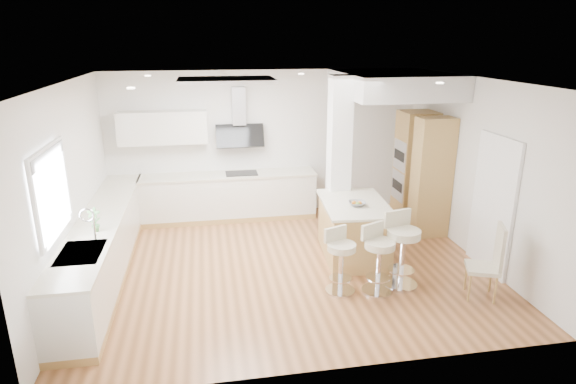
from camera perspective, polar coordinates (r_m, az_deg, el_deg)
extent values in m
plane|color=#A86B3E|center=(7.54, -0.12, -8.69)|extent=(6.00, 6.00, 0.00)
cube|color=silver|center=(7.54, -0.12, -8.69)|extent=(6.00, 5.00, 0.02)
cube|color=white|center=(9.43, -2.72, 5.77)|extent=(6.00, 0.04, 2.80)
cube|color=white|center=(7.18, -24.45, 0.29)|extent=(0.04, 5.00, 2.80)
cube|color=white|center=(8.08, 21.37, 2.49)|extent=(0.04, 5.00, 2.80)
cube|color=white|center=(7.28, -7.34, 13.03)|extent=(1.40, 0.95, 0.05)
cube|color=white|center=(7.28, -7.34, 12.91)|extent=(1.25, 0.80, 0.03)
cylinder|color=white|center=(8.21, -16.28, 13.08)|extent=(0.10, 0.10, 0.02)
cylinder|color=white|center=(6.23, -18.12, 11.63)|extent=(0.10, 0.10, 0.02)
cylinder|color=white|center=(8.33, 1.56, 13.82)|extent=(0.10, 0.10, 0.02)
cylinder|color=white|center=(8.29, 12.78, 13.38)|extent=(0.10, 0.10, 0.02)
cylinder|color=white|center=(6.93, 17.54, 12.22)|extent=(0.10, 0.10, 0.02)
cube|color=silver|center=(6.27, -26.30, 0.04)|extent=(0.03, 1.15, 0.95)
cube|color=white|center=(6.14, -26.85, 4.54)|extent=(0.04, 1.28, 0.06)
cube|color=white|center=(6.42, -25.60, -4.25)|extent=(0.04, 1.28, 0.06)
cube|color=white|center=(5.71, -27.80, -1.79)|extent=(0.04, 0.06, 0.95)
cube|color=white|center=(6.83, -24.88, 1.59)|extent=(0.04, 0.06, 0.95)
cube|color=#ACAFB3|center=(6.16, -26.62, 3.87)|extent=(0.03, 1.18, 0.14)
cube|color=#4E463D|center=(7.70, 23.19, -1.57)|extent=(0.02, 0.90, 2.00)
cube|color=white|center=(7.69, 23.09, -1.58)|extent=(0.05, 1.00, 2.10)
cube|color=tan|center=(7.81, -20.61, -8.53)|extent=(0.60, 4.50, 0.10)
cube|color=silver|center=(7.64, -20.95, -5.63)|extent=(0.60, 4.50, 0.76)
cube|color=beige|center=(7.49, -21.29, -2.82)|extent=(0.63, 4.50, 0.04)
cube|color=#B3B3B8|center=(6.36, -23.35, -6.64)|extent=(0.50, 0.75, 0.02)
cube|color=#B3B3B8|center=(6.22, -23.65, -7.74)|extent=(0.40, 0.34, 0.10)
cube|color=#B3B3B8|center=(6.54, -22.95, -6.40)|extent=(0.40, 0.34, 0.10)
cylinder|color=silver|center=(6.53, -21.96, -4.02)|extent=(0.02, 0.02, 0.36)
torus|color=silver|center=(6.49, -22.75, -2.56)|extent=(0.18, 0.02, 0.18)
imported|color=#55994E|center=(6.87, -21.96, -3.09)|extent=(0.17, 0.12, 0.33)
cube|color=tan|center=(9.46, -6.88, -2.84)|extent=(3.30, 0.60, 0.10)
cube|color=silver|center=(9.31, -6.98, -0.36)|extent=(3.30, 0.60, 0.76)
cube|color=beige|center=(9.20, -7.07, 2.01)|extent=(3.33, 0.63, 0.04)
cube|color=black|center=(9.21, -5.53, 2.24)|extent=(0.60, 0.40, 0.01)
cube|color=silver|center=(9.14, -14.61, 7.39)|extent=(1.60, 0.34, 0.60)
cube|color=#B3B3B8|center=(9.15, -5.86, 10.10)|extent=(0.25, 0.18, 0.70)
cube|color=black|center=(9.16, -5.72, 6.62)|extent=(0.90, 0.26, 0.44)
cube|color=white|center=(8.15, 6.04, 3.76)|extent=(0.35, 0.35, 2.80)
cube|color=silver|center=(8.71, 12.30, 12.39)|extent=(1.78, 2.20, 0.40)
cube|color=tan|center=(9.29, 14.77, 2.80)|extent=(0.62, 0.62, 2.10)
cube|color=tan|center=(8.69, 16.65, 1.60)|extent=(0.62, 0.40, 2.10)
cube|color=#B3B3B8|center=(9.11, 13.12, 4.25)|extent=(0.02, 0.55, 0.55)
cube|color=#B3B3B8|center=(9.26, 12.87, 0.76)|extent=(0.02, 0.55, 0.55)
cube|color=black|center=(9.11, 13.06, 4.25)|extent=(0.01, 0.45, 0.18)
cube|color=black|center=(9.26, 12.81, 0.76)|extent=(0.01, 0.45, 0.18)
cube|color=tan|center=(7.76, 7.77, -4.54)|extent=(1.02, 1.48, 0.87)
cube|color=beige|center=(7.60, 7.91, -1.37)|extent=(1.10, 1.57, 0.04)
imported|color=gray|center=(7.45, 8.18, -1.37)|extent=(0.28, 0.28, 0.06)
sphere|color=orange|center=(7.45, 8.49, -1.34)|extent=(0.08, 0.08, 0.07)
sphere|color=orange|center=(7.45, 7.85, -1.31)|extent=(0.08, 0.08, 0.07)
sphere|color=olive|center=(7.41, 8.26, -1.45)|extent=(0.08, 0.08, 0.07)
cylinder|color=silver|center=(6.87, 6.19, -11.50)|extent=(0.53, 0.53, 0.03)
cylinder|color=silver|center=(6.72, 6.28, -9.18)|extent=(0.08, 0.08, 0.61)
cylinder|color=silver|center=(6.78, 6.24, -10.10)|extent=(0.41, 0.41, 0.01)
cylinder|color=beige|center=(6.57, 6.38, -6.50)|extent=(0.51, 0.51, 0.09)
cube|color=beige|center=(6.62, 5.63, -4.96)|extent=(0.35, 0.17, 0.20)
cylinder|color=silver|center=(6.93, 10.51, -11.40)|extent=(0.57, 0.57, 0.03)
cylinder|color=silver|center=(6.78, 10.66, -8.96)|extent=(0.09, 0.09, 0.64)
cylinder|color=silver|center=(6.84, 10.60, -9.92)|extent=(0.44, 0.44, 0.01)
cylinder|color=beige|center=(6.63, 10.84, -6.13)|extent=(0.55, 0.55, 0.10)
cube|color=beige|center=(6.67, 9.97, -4.53)|extent=(0.36, 0.20, 0.22)
cylinder|color=silver|center=(7.16, 13.12, -10.56)|extent=(0.58, 0.58, 0.03)
cylinder|color=silver|center=(7.00, 13.33, -7.90)|extent=(0.09, 0.09, 0.72)
cylinder|color=silver|center=(7.06, 13.25, -8.95)|extent=(0.45, 0.45, 0.02)
cylinder|color=beige|center=(6.83, 13.57, -4.82)|extent=(0.55, 0.55, 0.11)
cube|color=beige|center=(6.91, 12.82, -3.05)|extent=(0.42, 0.14, 0.24)
cube|color=beige|center=(7.01, 22.03, -8.37)|extent=(0.53, 0.53, 0.05)
cube|color=beige|center=(6.93, 23.79, -6.19)|extent=(0.18, 0.37, 0.65)
cylinder|color=tan|center=(6.94, 20.70, -10.59)|extent=(0.04, 0.04, 0.40)
cylinder|color=tan|center=(7.22, 20.32, -9.38)|extent=(0.04, 0.04, 0.40)
cylinder|color=tan|center=(7.00, 23.37, -10.65)|extent=(0.04, 0.04, 0.40)
cylinder|color=tan|center=(7.29, 22.88, -9.46)|extent=(0.04, 0.04, 0.40)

